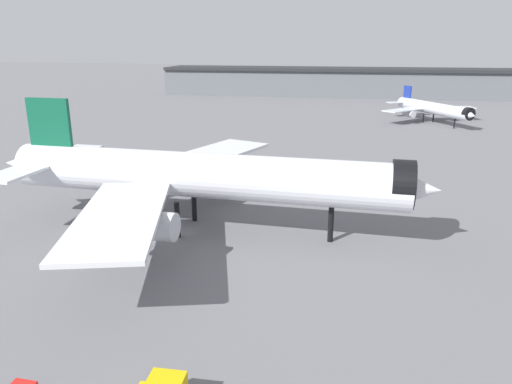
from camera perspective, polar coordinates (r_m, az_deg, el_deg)
The scene contains 4 objects.
ground at distance 60.89m, azimuth -10.22°, elevation -4.88°, with size 900.00×900.00×0.00m, color slate.
airliner_near_gate at distance 59.33m, azimuth -6.52°, elevation 1.87°, with size 55.73×50.83×15.95m.
airliner_far_taxiway at distance 151.73m, azimuth 20.08°, elevation 9.26°, with size 27.07×30.37×9.74m.
terminal_building at distance 222.98m, azimuth 17.99°, elevation 12.18°, with size 215.02×42.82×19.61m.
Camera 1 is at (25.64, -50.39, 22.63)m, focal length 33.91 mm.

